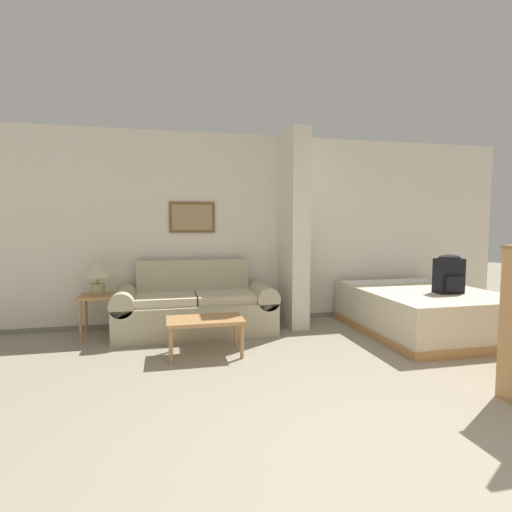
% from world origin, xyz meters
% --- Properties ---
extents(ground_plane, '(20.00, 20.00, 0.00)m').
position_xyz_m(ground_plane, '(0.00, 0.00, 0.00)').
color(ground_plane, gray).
extents(wall_back, '(7.67, 0.16, 2.60)m').
position_xyz_m(wall_back, '(-0.00, 3.78, 1.29)').
color(wall_back, silver).
rests_on(wall_back, ground_plane).
extents(wall_partition_pillar, '(0.24, 0.67, 2.60)m').
position_xyz_m(wall_partition_pillar, '(0.39, 3.38, 1.30)').
color(wall_partition_pillar, silver).
rests_on(wall_partition_pillar, ground_plane).
extents(couch, '(1.99, 0.84, 0.90)m').
position_xyz_m(couch, '(-0.94, 3.30, 0.32)').
color(couch, '#B7AD8E').
rests_on(couch, ground_plane).
extents(coffee_table, '(0.79, 0.45, 0.39)m').
position_xyz_m(coffee_table, '(-0.91, 2.37, 0.35)').
color(coffee_table, '#B27F4C').
rests_on(coffee_table, ground_plane).
extents(side_table, '(0.41, 0.41, 0.52)m').
position_xyz_m(side_table, '(-2.11, 3.35, 0.43)').
color(side_table, '#B27F4C').
rests_on(side_table, ground_plane).
extents(table_lamp, '(0.32, 0.32, 0.46)m').
position_xyz_m(table_lamp, '(-2.11, 3.35, 0.82)').
color(table_lamp, tan).
rests_on(table_lamp, side_table).
extents(bed, '(1.56, 2.00, 0.54)m').
position_xyz_m(bed, '(1.89, 2.68, 0.28)').
color(bed, '#B27F4C').
rests_on(bed, ground_plane).
extents(backpack, '(0.32, 0.21, 0.47)m').
position_xyz_m(backpack, '(2.03, 2.38, 0.79)').
color(backpack, black).
rests_on(backpack, bed).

